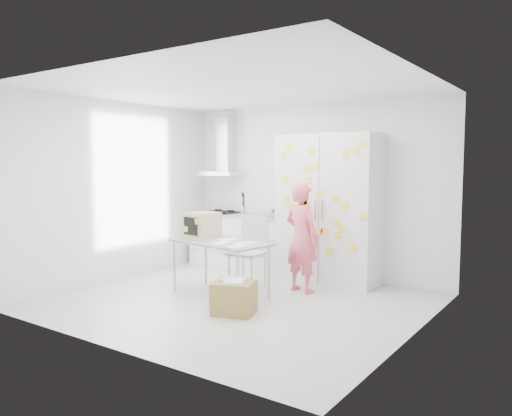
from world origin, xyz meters
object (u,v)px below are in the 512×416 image
Objects in this scene: person at (302,237)px; chair at (250,247)px; desk at (208,232)px; cardboard_box at (234,297)px.

chair is at bearing 24.90° from person.
chair is at bearing 71.43° from desk.
desk is (-1.05, -0.74, 0.07)m from person.
person is 2.66× the size of cardboard_box.
chair is (-0.75, -0.17, -0.18)m from person.
person is at bearing 44.05° from desk.
chair reaches higher than cardboard_box.
person is at bearing 8.64° from chair.
chair is 1.79× the size of cardboard_box.
person reaches higher than chair.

